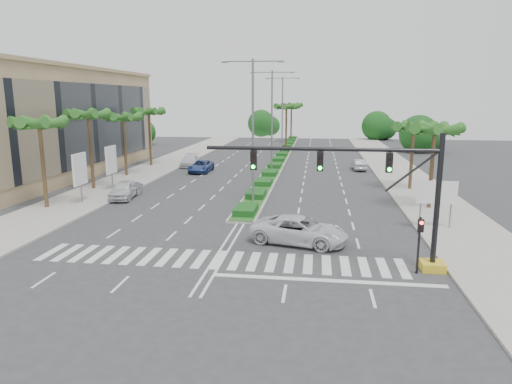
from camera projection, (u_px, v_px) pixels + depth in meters
ground at (218, 260)px, 25.53m from camera, size 160.00×160.00×0.00m
footpath_right at (421, 193)px, 42.95m from camera, size 6.00×120.00×0.15m
footpath_left at (115, 185)px, 46.90m from camera, size 6.00×120.00×0.15m
median at (281, 157)px, 69.19m from camera, size 2.20×75.00×0.20m
median_grass at (281, 156)px, 69.17m from camera, size 1.80×75.00×0.04m
building at (46, 123)px, 52.93m from camera, size 12.00×36.00×12.00m
signal_gantry at (392, 205)px, 23.62m from camera, size 12.60×1.20×7.20m
pedestrian_signal at (420, 236)px, 23.08m from camera, size 0.28×0.36×3.00m
direction_sign at (437, 194)px, 31.04m from camera, size 2.70×0.11×3.40m
billboard_near at (80, 170)px, 38.46m from camera, size 0.18×2.10×4.35m
billboard_far at (111, 160)px, 44.28m from camera, size 0.18×2.10×4.35m
palm_left_near at (39, 126)px, 36.03m from camera, size 4.57×4.68×7.55m
palm_left_mid at (89, 117)px, 43.71m from camera, size 4.57×4.68×7.95m
palm_left_far at (123, 120)px, 51.60m from camera, size 4.57×4.68×7.35m
palm_left_end at (149, 114)px, 59.28m from camera, size 4.57×4.68×7.75m
palm_right_near at (434, 133)px, 35.98m from camera, size 4.57×4.68×7.05m
palm_right_far at (414, 130)px, 43.81m from camera, size 4.57×4.68×6.75m
palm_median_a at (286, 108)px, 77.47m from camera, size 4.57×4.68×8.05m
palm_median_b at (291, 107)px, 92.03m from camera, size 4.57×4.68×8.05m
streetlight_near at (253, 124)px, 37.74m from camera, size 5.10×0.25×12.00m
streetlight_mid at (272, 116)px, 53.27m from camera, size 5.10×0.25×12.00m
streetlight_far at (282, 112)px, 68.81m from camera, size 5.10×0.25×12.00m
car_parked_a at (124, 190)px, 41.00m from camera, size 2.47×4.90×1.60m
car_parked_b at (127, 190)px, 41.57m from camera, size 1.64×4.07×1.31m
car_parked_c at (201, 166)px, 55.71m from camera, size 2.39×5.12×1.42m
car_parked_d at (190, 161)px, 60.41m from camera, size 2.76×5.43×1.51m
car_crossing at (299, 230)px, 28.31m from camera, size 6.51×4.19×1.67m
car_right at (359, 165)px, 57.35m from camera, size 1.71×4.27×1.38m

